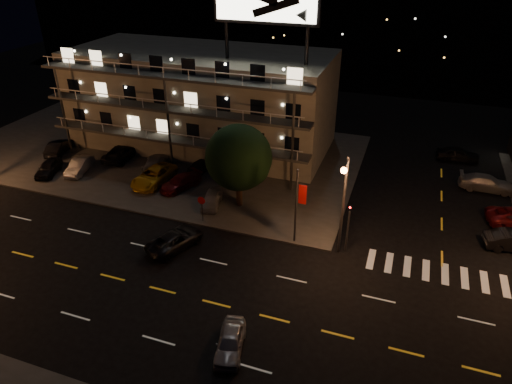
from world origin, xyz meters
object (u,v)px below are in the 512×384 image
(lot_car_7, at_px, (155,163))
(lot_car_2, at_px, (154,176))
(tree, at_px, (238,159))
(road_car_west, at_px, (175,240))
(road_car_east, at_px, (230,342))
(lot_car_4, at_px, (212,199))

(lot_car_7, bearing_deg, lot_car_2, 99.34)
(tree, xyz_separation_m, road_car_west, (-2.38, -7.38, -3.92))
(road_car_east, distance_m, road_car_west, 11.13)
(road_car_west, bearing_deg, tree, -87.61)
(tree, xyz_separation_m, lot_car_4, (-2.23, -0.95, -3.81))
(lot_car_2, xyz_separation_m, lot_car_4, (6.96, -2.01, -0.13))
(lot_car_4, distance_m, road_car_west, 6.44)
(lot_car_4, height_order, lot_car_7, lot_car_7)
(lot_car_2, relative_size, lot_car_4, 1.48)
(tree, relative_size, road_car_west, 1.56)
(road_car_west, bearing_deg, lot_car_2, -30.83)
(lot_car_4, xyz_separation_m, road_car_west, (-0.16, -6.44, -0.11))
(tree, relative_size, lot_car_2, 1.39)
(tree, relative_size, lot_car_7, 1.56)
(lot_car_7, bearing_deg, road_car_east, 111.66)
(lot_car_2, bearing_deg, road_car_west, -47.19)
(tree, xyz_separation_m, lot_car_7, (-10.62, 3.78, -3.74))
(tree, distance_m, road_car_east, 16.72)
(tree, relative_size, road_car_east, 2.00)
(road_car_west, bearing_deg, lot_car_7, -33.29)
(lot_car_2, distance_m, road_car_west, 10.85)
(tree, distance_m, lot_car_7, 11.88)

